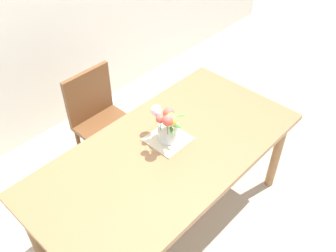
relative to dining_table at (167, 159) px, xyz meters
The scene contains 5 objects.
ground_plane 0.66m from the dining_table, ahead, with size 12.00×12.00×0.00m, color #B7AD99.
dining_table is the anchor object (origin of this frame).
chair_far 0.82m from the dining_table, 84.94° to the left, with size 0.42×0.42×0.90m.
placemat 0.13m from the dining_table, 39.18° to the left, with size 0.26×0.26×0.01m, color beige.
flower_vase 0.24m from the dining_table, 42.62° to the left, with size 0.22×0.27×0.28m.
Camera 1 is at (-1.22, -1.16, 2.45)m, focal length 39.92 mm.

